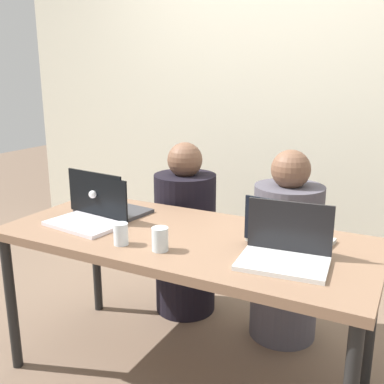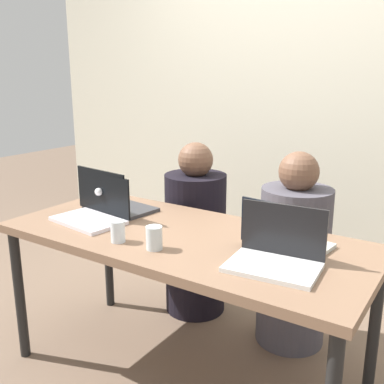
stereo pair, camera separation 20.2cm
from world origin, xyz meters
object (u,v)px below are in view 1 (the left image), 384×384
person_on_right (286,256)px  laptop_front_right (285,250)px  water_glass_center (159,240)px  person_on_left (185,238)px  laptop_back_right (288,234)px  laptop_back_left (107,205)px  water_glass_left (121,235)px  laptop_front_left (90,214)px

person_on_right → laptop_front_right: 0.76m
water_glass_center → person_on_left: bearing=111.2°
laptop_back_right → water_glass_center: laptop_back_right is taller
laptop_back_right → person_on_left: bearing=-26.3°
person_on_left → laptop_front_right: size_ratio=2.99×
laptop_back_left → laptop_back_right: bearing=-172.1°
person_on_left → laptop_back_left: (-0.18, -0.50, 0.32)m
person_on_left → water_glass_left: size_ratio=11.21×
laptop_front_right → water_glass_left: laptop_front_right is taller
laptop_back_right → laptop_front_left: laptop_front_left is taller
person_on_right → water_glass_center: person_on_right is taller
water_glass_left → water_glass_center: bearing=6.3°
laptop_back_right → laptop_front_right: 0.19m
water_glass_center → laptop_back_right: bearing=34.4°
water_glass_left → laptop_front_left: bearing=152.5°
laptop_back_right → water_glass_center: 0.54m
person_on_right → laptop_back_right: 0.59m
person_on_left → water_glass_center: (0.31, -0.79, 0.31)m
person_on_right → laptop_back_right: person_on_right is taller
person_on_left → laptop_front_left: person_on_left is taller
laptop_back_right → laptop_front_left: bearing=17.2°
person_on_right → laptop_front_right: person_on_right is taller
laptop_front_right → water_glass_left: 0.68m
laptop_back_left → laptop_front_left: (0.02, -0.16, -0.00)m
laptop_back_right → water_glass_center: (-0.44, -0.30, -0.00)m
laptop_back_left → water_glass_left: size_ratio=4.08×
person_on_left → laptop_back_left: person_on_left is taller
laptop_front_right → water_glass_left: size_ratio=3.75×
person_on_right → water_glass_center: (-0.31, -0.79, 0.31)m
laptop_front_left → water_glass_left: (0.29, -0.15, -0.01)m
person_on_left → laptop_back_right: (0.75, -0.48, 0.31)m
person_on_left → laptop_front_left: bearing=65.1°
laptop_back_right → laptop_front_right: (0.04, -0.19, 0.00)m
person_on_left → laptop_front_left: size_ratio=2.80×
laptop_front_right → water_glass_left: (-0.66, -0.14, -0.01)m
person_on_left → person_on_right: 0.62m
person_on_left → laptop_back_left: bearing=59.0°
water_glass_left → laptop_back_left: bearing=135.2°
person_on_left → person_on_right: (0.62, 0.00, 0.00)m
laptop_back_right → water_glass_left: (-0.62, -0.32, -0.00)m
person_on_right → laptop_back_left: size_ratio=2.76×
laptop_back_left → water_glass_left: bearing=142.2°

